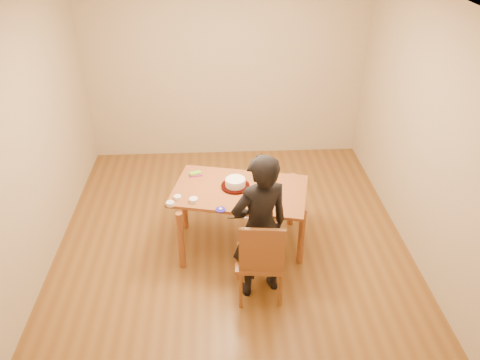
{
  "coord_description": "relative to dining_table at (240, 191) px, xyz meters",
  "views": [
    {
      "loc": [
        -0.14,
        -4.21,
        3.49
      ],
      "look_at": [
        0.08,
        -0.05,
        0.9
      ],
      "focal_mm": 35.0,
      "sensor_mm": 36.0,
      "label": 1
    }
  ],
  "objects": [
    {
      "name": "room_shell",
      "position": [
        -0.08,
        0.34,
        0.62
      ],
      "size": [
        4.0,
        4.5,
        2.7
      ],
      "color": "brown",
      "rests_on": "ground"
    },
    {
      "name": "dining_table",
      "position": [
        0.0,
        0.0,
        0.0
      ],
      "size": [
        1.57,
        1.14,
        0.04
      ],
      "primitive_type": "cube",
      "rotation": [
        0.0,
        0.0,
        -0.23
      ],
      "color": "brown",
      "rests_on": "floor"
    },
    {
      "name": "dining_chair",
      "position": [
        0.15,
        -0.78,
        -0.28
      ],
      "size": [
        0.5,
        0.5,
        0.04
      ],
      "primitive_type": "cube",
      "rotation": [
        0.0,
        0.0,
        -0.1
      ],
      "color": "brown",
      "rests_on": "floor"
    },
    {
      "name": "cake_plate",
      "position": [
        -0.04,
        0.05,
        0.03
      ],
      "size": [
        0.31,
        0.31,
        0.02
      ],
      "primitive_type": "cylinder",
      "color": "#B6100C",
      "rests_on": "dining_table"
    },
    {
      "name": "cake",
      "position": [
        -0.04,
        0.05,
        0.08
      ],
      "size": [
        0.22,
        0.22,
        0.07
      ],
      "primitive_type": "cylinder",
      "color": "white",
      "rests_on": "cake_plate"
    },
    {
      "name": "frosting_dome",
      "position": [
        -0.04,
        0.05,
        0.12
      ],
      "size": [
        0.22,
        0.22,
        0.03
      ],
      "primitive_type": "ellipsoid",
      "color": "white",
      "rests_on": "cake"
    },
    {
      "name": "frosting_tub",
      "position": [
        -0.05,
        -0.47,
        0.05
      ],
      "size": [
        0.08,
        0.08,
        0.07
      ],
      "primitive_type": "cylinder",
      "color": "white",
      "rests_on": "dining_table"
    },
    {
      "name": "frosting_lid",
      "position": [
        -0.21,
        -0.37,
        0.02
      ],
      "size": [
        0.1,
        0.1,
        0.01
      ],
      "primitive_type": "cylinder",
      "color": "#1F1693",
      "rests_on": "dining_table"
    },
    {
      "name": "frosting_dollop",
      "position": [
        -0.21,
        -0.37,
        0.04
      ],
      "size": [
        0.04,
        0.04,
        0.02
      ],
      "primitive_type": "ellipsoid",
      "color": "white",
      "rests_on": "frosting_lid"
    },
    {
      "name": "ramekin_green",
      "position": [
        -0.49,
        -0.21,
        0.04
      ],
      "size": [
        0.09,
        0.09,
        0.04
      ],
      "primitive_type": "cylinder",
      "color": "white",
      "rests_on": "dining_table"
    },
    {
      "name": "ramekin_yellow",
      "position": [
        -0.66,
        -0.14,
        0.04
      ],
      "size": [
        0.08,
        0.08,
        0.04
      ],
      "primitive_type": "cylinder",
      "color": "white",
      "rests_on": "dining_table"
    },
    {
      "name": "ramekin_multi",
      "position": [
        -0.72,
        -0.26,
        0.04
      ],
      "size": [
        0.08,
        0.08,
        0.04
      ],
      "primitive_type": "cylinder",
      "color": "white",
      "rests_on": "dining_table"
    },
    {
      "name": "candy_box_pink",
      "position": [
        -0.48,
        0.32,
        0.03
      ],
      "size": [
        0.15,
        0.09,
        0.02
      ],
      "primitive_type": "cube",
      "rotation": [
        0.0,
        0.0,
        0.2
      ],
      "color": "#CE307A",
      "rests_on": "dining_table"
    },
    {
      "name": "candy_box_green",
      "position": [
        -0.48,
        0.32,
        0.05
      ],
      "size": [
        0.14,
        0.1,
        0.02
      ],
      "primitive_type": "cube",
      "rotation": [
        0.0,
        0.0,
        0.33
      ],
      "color": "green",
      "rests_on": "candy_box_pink"
    },
    {
      "name": "spatula",
      "position": [
        -0.07,
        -0.51,
        0.02
      ],
      "size": [
        0.16,
        0.02,
        0.01
      ],
      "primitive_type": "cube",
      "rotation": [
        0.0,
        0.0,
        -0.01
      ],
      "color": "black",
      "rests_on": "dining_table"
    },
    {
      "name": "person",
      "position": [
        0.15,
        -0.73,
        0.05
      ],
      "size": [
        0.66,
        0.54,
        1.57
      ],
      "primitive_type": "imported",
      "rotation": [
        0.0,
        0.0,
        3.47
      ],
      "color": "black",
      "rests_on": "floor"
    }
  ]
}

